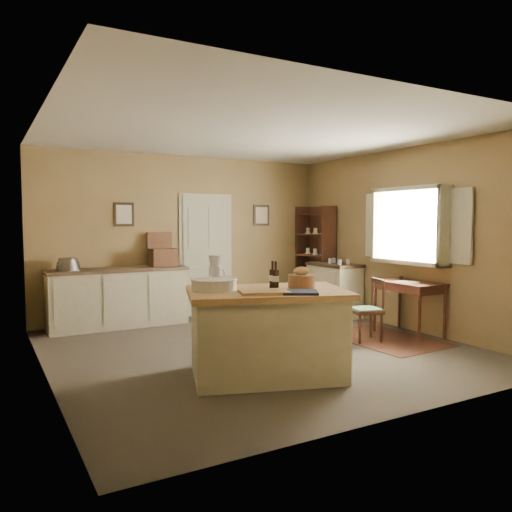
{
  "coord_description": "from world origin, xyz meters",
  "views": [
    {
      "loc": [
        -3.07,
        -5.42,
        1.61
      ],
      "look_at": [
        0.16,
        0.37,
        1.15
      ],
      "focal_mm": 35.0,
      "sensor_mm": 36.0,
      "label": 1
    }
  ],
  "objects": [
    {
      "name": "window",
      "position": [
        2.42,
        -0.2,
        1.55
      ],
      "size": [
        0.25,
        1.99,
        1.12
      ],
      "color": "beige",
      "rests_on": "ground"
    },
    {
      "name": "door",
      "position": [
        0.35,
        2.47,
        1.05
      ],
      "size": [
        0.97,
        0.06,
        2.11
      ],
      "primitive_type": "cube",
      "color": "#A6A68E",
      "rests_on": "ground"
    },
    {
      "name": "wall_back",
      "position": [
        0.0,
        2.5,
        1.35
      ],
      "size": [
        5.0,
        0.1,
        2.7
      ],
      "primitive_type": "cube",
      "color": "olive",
      "rests_on": "ground"
    },
    {
      "name": "ceiling",
      "position": [
        0.0,
        0.0,
        2.7
      ],
      "size": [
        5.0,
        5.0,
        0.0
      ],
      "primitive_type": "plane",
      "color": "silver",
      "rests_on": "wall_back"
    },
    {
      "name": "shelving_unit",
      "position": [
        2.35,
        2.0,
        0.94
      ],
      "size": [
        0.32,
        0.85,
        1.89
      ],
      "color": "#321911",
      "rests_on": "ground"
    },
    {
      "name": "desk_chair",
      "position": [
        1.45,
        -0.34,
        0.41
      ],
      "size": [
        0.47,
        0.47,
        0.82
      ],
      "primitive_type": null,
      "rotation": [
        0.0,
        0.0,
        -0.27
      ],
      "color": "#321911",
      "rests_on": "ground"
    },
    {
      "name": "ground",
      "position": [
        0.0,
        0.0,
        0.0
      ],
      "size": [
        5.0,
        5.0,
        0.0
      ],
      "primitive_type": "plane",
      "color": "#4A4339",
      "rests_on": "ground"
    },
    {
      "name": "framed_prints",
      "position": [
        0.2,
        2.48,
        1.72
      ],
      "size": [
        2.82,
        0.02,
        0.38
      ],
      "color": "black",
      "rests_on": "ground"
    },
    {
      "name": "wall_front",
      "position": [
        0.0,
        -2.5,
        1.35
      ],
      "size": [
        5.0,
        0.1,
        2.7
      ],
      "primitive_type": "cube",
      "color": "olive",
      "rests_on": "ground"
    },
    {
      "name": "work_island",
      "position": [
        -0.49,
        -1.02,
        0.48
      ],
      "size": [
        1.86,
        1.51,
        1.2
      ],
      "rotation": [
        0.0,
        0.0,
        -0.32
      ],
      "color": "beige",
      "rests_on": "ground"
    },
    {
      "name": "sideboard",
      "position": [
        -1.22,
        2.2,
        0.48
      ],
      "size": [
        2.09,
        0.59,
        1.18
      ],
      "color": "beige",
      "rests_on": "ground"
    },
    {
      "name": "wall_right",
      "position": [
        2.5,
        0.0,
        1.35
      ],
      "size": [
        0.1,
        5.0,
        2.7
      ],
      "primitive_type": "cube",
      "color": "olive",
      "rests_on": "ground"
    },
    {
      "name": "wall_left",
      "position": [
        -2.5,
        0.0,
        1.35
      ],
      "size": [
        0.1,
        5.0,
        2.7
      ],
      "primitive_type": "cube",
      "color": "olive",
      "rests_on": "ground"
    },
    {
      "name": "rug",
      "position": [
        1.75,
        -0.4,
        0.0
      ],
      "size": [
        1.16,
        1.64,
        0.01
      ],
      "primitive_type": "cube",
      "rotation": [
        0.0,
        0.0,
        0.04
      ],
      "color": "#432516",
      "rests_on": "ground"
    },
    {
      "name": "right_cabinet",
      "position": [
        2.2,
        1.29,
        0.46
      ],
      "size": [
        0.54,
        0.96,
        0.99
      ],
      "color": "beige",
      "rests_on": "ground"
    },
    {
      "name": "writing_desk",
      "position": [
        2.2,
        -0.4,
        0.67
      ],
      "size": [
        0.56,
        0.92,
        0.82
      ],
      "color": "#361811",
      "rests_on": "ground"
    }
  ]
}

